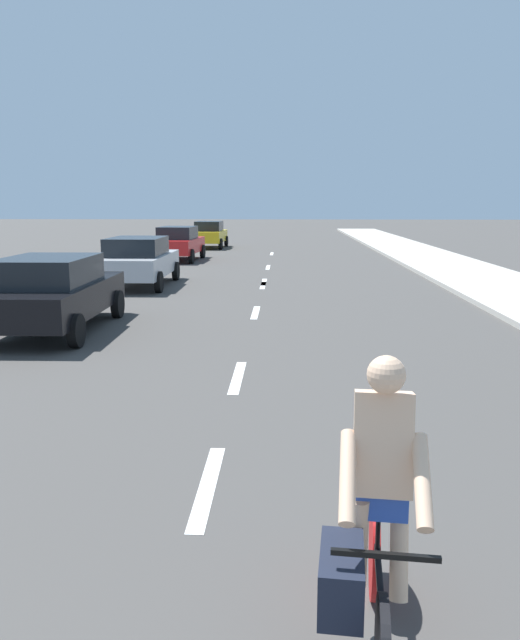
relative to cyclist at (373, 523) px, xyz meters
name	(u,v)px	position (x,y,z in m)	size (l,w,h in m)	color
ground_plane	(262,290)	(-1.24, 15.58, -0.83)	(160.00, 160.00, 0.00)	#423F3D
sidewalk_strip	(487,281)	(6.26, 17.58, -0.76)	(3.60, 80.00, 0.14)	#B2ADA3
lane_stripe_2	(208,485)	(-1.24, 2.16, -0.83)	(0.16, 1.80, 0.01)	white
lane_stripe_3	(238,377)	(-1.24, 5.88, -0.83)	(0.16, 1.80, 0.01)	white
lane_stripe_4	(255,313)	(-1.24, 11.58, -0.83)	(0.16, 1.80, 0.01)	white
lane_stripe_5	(263,285)	(-1.24, 16.65, -0.83)	(0.16, 1.80, 0.01)	white
lane_stripe_6	(264,282)	(-1.24, 17.48, -0.83)	(0.16, 1.80, 0.01)	white
lane_stripe_7	(268,267)	(-1.24, 22.33, -0.83)	(0.16, 1.80, 0.01)	white
lane_stripe_8	(272,254)	(-1.24, 29.22, -0.83)	(0.16, 1.80, 0.01)	white
cyclist	(373,523)	(0.00, 0.00, 0.00)	(0.64, 1.71, 1.82)	black
parked_car_black	(52,291)	(-5.36, 9.20, 0.01)	(2.13, 4.52, 1.57)	black
parked_car_silver	(138,260)	(-5.24, 16.32, 0.01)	(2.05, 4.43, 1.57)	#B7BABF
parked_car_red	(179,242)	(-5.46, 25.19, 0.01)	(2.05, 4.16, 1.57)	red
parked_car_yellow	(210,234)	(-5.01, 33.28, 0.00)	(1.90, 3.94, 1.57)	gold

